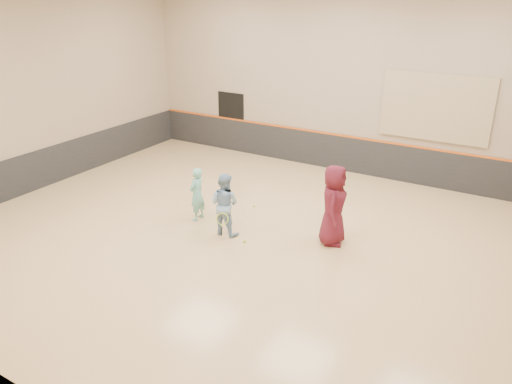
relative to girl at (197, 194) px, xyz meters
The scene contains 14 objects.
room 1.93m from the girl, 10.51° to the right, with size 15.04×12.04×6.22m.
wainscot_back 5.93m from the girl, 71.32° to the left, with size 14.90×0.04×1.20m, color #232326.
wainscot_left 5.58m from the girl, behind, with size 0.04×11.90×1.20m, color #232326.
accent_stripe 5.94m from the girl, 71.29° to the left, with size 14.90×0.03×0.06m, color #D85914.
acoustic_panel 7.52m from the girl, 49.99° to the left, with size 3.20×0.08×2.00m, color tan.
doorway 6.21m from the girl, 114.81° to the left, with size 1.10×0.05×2.20m, color black.
girl is the anchor object (origin of this frame).
instructor 1.14m from the girl, 15.89° to the right, with size 0.79×0.61×1.62m, color #85AACE.
young_man 3.68m from the girl, ahead, with size 0.98×0.64×2.00m, color #581423.
held_racket 1.43m from the girl, 27.50° to the right, with size 0.32×0.32×0.62m, color #BCDD30, non-canonical shape.
spare_racket 3.84m from the girl, 41.73° to the left, with size 0.75×0.75×0.15m, color gold, non-canonical shape.
ball_under_racket 1.99m from the girl, 15.70° to the right, with size 0.07×0.07×0.07m, color #C6D230.
ball_in_hand 3.74m from the girl, ahead, with size 0.07×0.07×0.07m, color gold.
ball_beside_spare 1.84m from the girl, 58.34° to the left, with size 0.07×0.07×0.07m, color yellow.
Camera 1 is at (5.67, -9.33, 5.83)m, focal length 35.00 mm.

